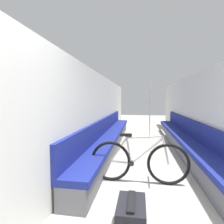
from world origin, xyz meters
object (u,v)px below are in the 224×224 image
at_px(bench_seat_row_left, 110,138).
at_px(luggage_bag, 131,218).
at_px(bicycle, 139,161).
at_px(bench_seat_row_right, 184,140).
at_px(grab_pole_near, 150,111).

distance_m(bench_seat_row_left, luggage_bag, 3.44).
bearing_deg(bicycle, bench_seat_row_right, 61.81).
xyz_separation_m(bench_seat_row_left, bicycle, (0.86, -2.15, 0.08)).
relative_size(grab_pole_near, luggage_bag, 4.56).
bearing_deg(bench_seat_row_left, bicycle, -68.14).
relative_size(bench_seat_row_left, grab_pole_near, 2.99).
relative_size(bench_seat_row_right, bicycle, 3.74).
xyz_separation_m(bench_seat_row_right, bicycle, (-1.25, -2.15, 0.08)).
distance_m(bench_seat_row_right, grab_pole_near, 1.83).
bearing_deg(luggage_bag, bench_seat_row_right, 68.58).
distance_m(bench_seat_row_left, bench_seat_row_right, 2.11).
distance_m(bench_seat_row_left, bicycle, 2.32).
bearing_deg(bench_seat_row_left, bench_seat_row_right, 0.00).
relative_size(bench_seat_row_right, luggage_bag, 13.63).
bearing_deg(bench_seat_row_left, luggage_bag, -76.63).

